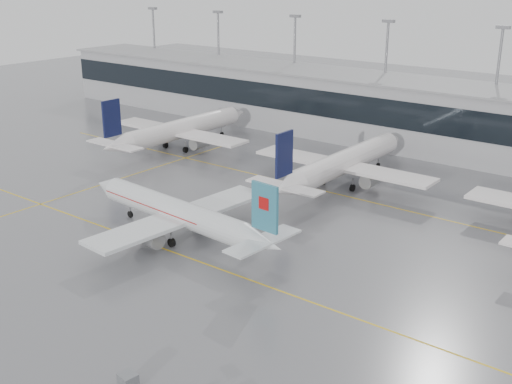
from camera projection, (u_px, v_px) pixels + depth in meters
The scene contains 12 objects.
ground at pixel (193, 259), 74.77m from camera, with size 320.00×320.00×0.00m, color slate.
taxi_line_main at pixel (193, 259), 74.76m from camera, with size 120.00×0.25×0.01m, color yellow.
taxi_line_north at pixel (329, 192), 97.08m from camera, with size 120.00×0.25×0.01m, color yellow.
taxi_line_cross at pixel (121, 178), 103.33m from camera, with size 0.25×60.00×0.01m, color yellow.
terminal at pixel (421, 117), 118.90m from camera, with size 180.00×15.00×12.00m, color #9F9EA2.
terminal_glass at pixel (404, 116), 112.79m from camera, with size 180.00×0.20×5.00m, color black.
terminal_roof at pixel (424, 83), 116.85m from camera, with size 182.00×16.00×0.40m, color gray.
light_masts at pixel (438, 73), 120.93m from camera, with size 156.40×1.00×22.60m.
air_canada_jet at pixel (180, 214), 79.61m from camera, with size 33.99×26.58×10.39m.
parked_jet_b at pixel (179, 130), 118.90m from camera, with size 29.64×36.96×11.72m.
parked_jet_c at pixel (343, 163), 98.60m from camera, with size 29.64×36.96×11.72m.
gse_unit at pixel (128, 382), 51.58m from camera, with size 1.38×1.28×1.38m, color slate.
Camera 1 is at (47.59, -49.03, 32.20)m, focal length 45.00 mm.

